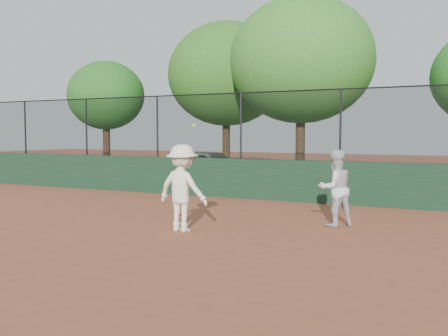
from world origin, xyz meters
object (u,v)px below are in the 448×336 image
at_px(parked_car, 209,168).
at_px(tree_2, 301,60).
at_px(tree_0, 106,96).
at_px(tree_1, 226,74).
at_px(player_second, 335,188).
at_px(player_main, 183,188).

bearing_deg(parked_car, tree_2, -45.88).
bearing_deg(tree_2, tree_0, 177.76).
bearing_deg(tree_0, tree_1, 19.64).
relative_size(tree_0, tree_1, 0.76).
bearing_deg(parked_car, tree_1, 26.80).
distance_m(player_second, tree_1, 13.33).
relative_size(parked_car, player_second, 2.50).
distance_m(player_main, tree_0, 14.84).
distance_m(parked_car, player_main, 8.62).
height_order(parked_car, tree_2, tree_2).
height_order(tree_0, tree_2, tree_2).
distance_m(player_second, tree_2, 9.47).
distance_m(tree_0, tree_1, 5.81).
xyz_separation_m(tree_1, tree_2, (4.28, -2.31, 0.06)).
xyz_separation_m(parked_car, player_second, (6.18, -5.94, 0.12)).
bearing_deg(tree_1, tree_0, -160.36).
bearing_deg(parked_car, player_main, -146.55).
height_order(player_main, tree_1, tree_1).
height_order(player_main, tree_0, tree_0).
bearing_deg(tree_2, parked_car, -144.98).
relative_size(tree_1, tree_2, 0.99).
distance_m(parked_car, player_second, 8.57).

